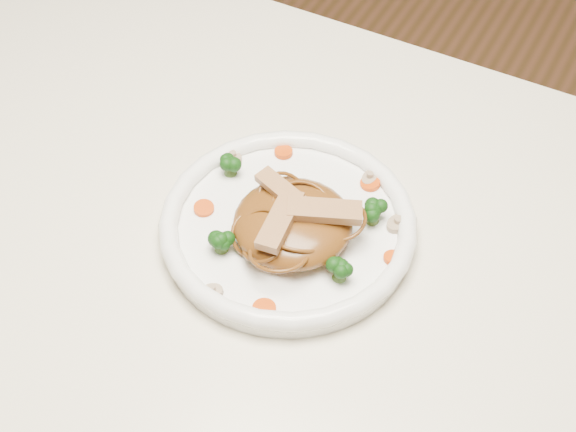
% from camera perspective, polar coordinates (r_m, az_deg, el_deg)
% --- Properties ---
extents(table, '(1.20, 0.80, 0.75)m').
position_cam_1_polar(table, '(0.94, -0.59, -7.29)').
color(table, beige).
rests_on(table, ground).
extents(plate, '(0.30, 0.30, 0.02)m').
position_cam_1_polar(plate, '(0.88, -0.00, -0.94)').
color(plate, white).
rests_on(plate, table).
extents(noodle_mound, '(0.13, 0.13, 0.04)m').
position_cam_1_polar(noodle_mound, '(0.86, 0.33, -0.45)').
color(noodle_mound, brown).
rests_on(noodle_mound, plate).
extents(chicken_a, '(0.08, 0.05, 0.01)m').
position_cam_1_polar(chicken_a, '(0.84, 2.43, 0.35)').
color(chicken_a, tan).
rests_on(chicken_a, noodle_mound).
extents(chicken_b, '(0.06, 0.04, 0.01)m').
position_cam_1_polar(chicken_b, '(0.86, -0.48, 1.81)').
color(chicken_b, tan).
rests_on(chicken_b, noodle_mound).
extents(chicken_c, '(0.03, 0.07, 0.01)m').
position_cam_1_polar(chicken_c, '(0.83, -0.52, -0.29)').
color(chicken_c, tan).
rests_on(chicken_c, noodle_mound).
extents(broccoli_0, '(0.03, 0.03, 0.03)m').
position_cam_1_polar(broccoli_0, '(0.87, 5.68, 0.37)').
color(broccoli_0, '#103D0C').
rests_on(broccoli_0, plate).
extents(broccoli_1, '(0.03, 0.03, 0.03)m').
position_cam_1_polar(broccoli_1, '(0.92, -3.88, 3.52)').
color(broccoli_1, '#103D0C').
rests_on(broccoli_1, plate).
extents(broccoli_2, '(0.04, 0.04, 0.03)m').
position_cam_1_polar(broccoli_2, '(0.85, -4.49, -1.50)').
color(broccoli_2, '#103D0C').
rests_on(broccoli_2, plate).
extents(broccoli_3, '(0.03, 0.03, 0.03)m').
position_cam_1_polar(broccoli_3, '(0.83, 3.46, -3.50)').
color(broccoli_3, '#103D0C').
rests_on(broccoli_3, plate).
extents(carrot_0, '(0.02, 0.02, 0.00)m').
position_cam_1_polar(carrot_0, '(0.92, 5.47, 2.17)').
color(carrot_0, '#DE3F08').
rests_on(carrot_0, plate).
extents(carrot_1, '(0.03, 0.03, 0.00)m').
position_cam_1_polar(carrot_1, '(0.89, -5.60, 0.51)').
color(carrot_1, '#DE3F08').
rests_on(carrot_1, plate).
extents(carrot_2, '(0.02, 0.02, 0.00)m').
position_cam_1_polar(carrot_2, '(0.85, 6.94, -2.75)').
color(carrot_2, '#DE3F08').
rests_on(carrot_2, plate).
extents(carrot_3, '(0.02, 0.02, 0.00)m').
position_cam_1_polar(carrot_3, '(0.95, -0.30, 4.26)').
color(carrot_3, '#DE3F08').
rests_on(carrot_3, plate).
extents(carrot_4, '(0.03, 0.03, 0.00)m').
position_cam_1_polar(carrot_4, '(0.81, -1.59, -6.15)').
color(carrot_4, '#DE3F08').
rests_on(carrot_4, plate).
extents(mushroom_0, '(0.03, 0.03, 0.01)m').
position_cam_1_polar(mushroom_0, '(0.83, -5.04, -5.00)').
color(mushroom_0, '#BFAE8F').
rests_on(mushroom_0, plate).
extents(mushroom_1, '(0.03, 0.03, 0.01)m').
position_cam_1_polar(mushroom_1, '(0.88, 7.30, -0.49)').
color(mushroom_1, '#BFAE8F').
rests_on(mushroom_1, plate).
extents(mushroom_2, '(0.03, 0.03, 0.01)m').
position_cam_1_polar(mushroom_2, '(0.94, -3.69, 3.90)').
color(mushroom_2, '#BFAE8F').
rests_on(mushroom_2, plate).
extents(mushroom_3, '(0.02, 0.02, 0.01)m').
position_cam_1_polar(mushroom_3, '(0.92, 5.43, 2.51)').
color(mushroom_3, '#BFAE8F').
rests_on(mushroom_3, plate).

